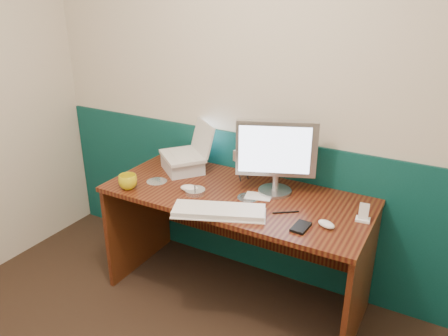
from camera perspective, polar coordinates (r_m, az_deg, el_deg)
The scene contains 19 objects.
back_wall at distance 2.74m, azimuth 6.84°, elevation 8.77°, with size 3.50×0.04×2.50m, color beige.
wainscot at distance 3.00m, azimuth 6.09°, elevation -5.33°, with size 3.48×0.02×1.00m, color #083633.
desk at distance 2.81m, azimuth 1.52°, elevation -10.24°, with size 1.60×0.70×0.75m, color #350E09.
laptop_riser at distance 2.94m, azimuth -5.44°, elevation 0.52°, with size 0.27×0.23×0.09m, color silver.
laptop at distance 2.88m, azimuth -5.57°, elevation 3.79°, with size 0.31×0.24×0.26m, color silver, non-canonical shape.
monitor at distance 2.56m, azimuth 6.88°, elevation 1.53°, with size 0.47×0.13×0.47m, color #AAABAF, non-canonical shape.
keyboard at distance 2.39m, azimuth -0.67°, elevation -5.70°, with size 0.50×0.17×0.03m, color white.
mouse_right at distance 2.33m, azimuth 13.22°, elevation -7.15°, with size 0.10×0.06×0.03m, color silver.
mouse_left at distance 2.65m, azimuth -4.50°, elevation -2.64°, with size 0.12×0.07×0.04m, color white.
mug at distance 2.73m, azimuth -12.44°, elevation -1.77°, with size 0.11×0.11×0.09m, color gold.
camcorder at distance 2.78m, azimuth 2.47°, elevation 0.42°, with size 0.09×0.13×0.20m, color silver, non-canonical shape.
cd_spindle at distance 2.63m, azimuth -3.81°, elevation -3.05°, with size 0.12×0.12×0.03m, color silver.
cd_loose_a at distance 2.81m, azimuth -8.77°, elevation -1.73°, with size 0.13×0.13×0.00m, color silver.
cd_loose_b at distance 2.58m, azimuth 3.19°, elevation -3.85°, with size 0.13×0.13×0.00m, color #B5BBC6.
pen at distance 2.43m, azimuth 8.07°, elevation -5.73°, with size 0.01×0.01×0.15m, color black.
papers at distance 2.59m, azimuth 4.49°, elevation -3.70°, with size 0.15×0.10×0.00m, color silver.
dock at distance 2.44m, azimuth 17.67°, elevation -6.43°, with size 0.07×0.06×0.01m, color white.
music_player at distance 2.42m, azimuth 17.81°, elevation -5.38°, with size 0.05×0.01×0.09m, color silver.
pda at distance 2.29m, azimuth 10.01°, elevation -7.60°, with size 0.07×0.13×0.01m, color black.
Camera 1 is at (1.01, -0.72, 1.90)m, focal length 35.00 mm.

